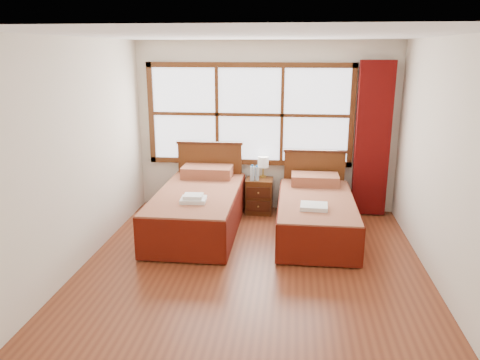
# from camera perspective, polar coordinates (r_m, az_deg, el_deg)

# --- Properties ---
(floor) EXTENTS (4.50, 4.50, 0.00)m
(floor) POSITION_cam_1_polar(r_m,az_deg,el_deg) (5.51, 1.49, -10.89)
(floor) COLOR brown
(floor) RESTS_ON ground
(ceiling) EXTENTS (4.50, 4.50, 0.00)m
(ceiling) POSITION_cam_1_polar(r_m,az_deg,el_deg) (4.94, 1.71, 17.24)
(ceiling) COLOR white
(ceiling) RESTS_ON wall_back
(wall_back) EXTENTS (4.00, 0.00, 4.00)m
(wall_back) POSITION_cam_1_polar(r_m,az_deg,el_deg) (7.27, 3.15, 6.41)
(wall_back) COLOR silver
(wall_back) RESTS_ON floor
(wall_left) EXTENTS (0.00, 4.50, 4.50)m
(wall_left) POSITION_cam_1_polar(r_m,az_deg,el_deg) (5.60, -19.27, 2.78)
(wall_left) COLOR silver
(wall_left) RESTS_ON floor
(wall_right) EXTENTS (0.00, 4.50, 4.50)m
(wall_right) POSITION_cam_1_polar(r_m,az_deg,el_deg) (5.29, 23.72, 1.62)
(wall_right) COLOR silver
(wall_right) RESTS_ON floor
(window) EXTENTS (3.16, 0.06, 1.56)m
(window) POSITION_cam_1_polar(r_m,az_deg,el_deg) (7.22, 1.15, 7.97)
(window) COLOR white
(window) RESTS_ON wall_back
(curtain) EXTENTS (0.50, 0.16, 2.30)m
(curtain) POSITION_cam_1_polar(r_m,az_deg,el_deg) (7.24, 15.85, 4.76)
(curtain) COLOR #580A08
(curtain) RESTS_ON wall_back
(bed_left) EXTENTS (1.11, 2.15, 1.08)m
(bed_left) POSITION_cam_1_polar(r_m,az_deg,el_deg) (6.60, -5.05, -3.29)
(bed_left) COLOR #3A190C
(bed_left) RESTS_ON floor
(bed_right) EXTENTS (1.02, 2.04, 0.99)m
(bed_right) POSITION_cam_1_polar(r_m,az_deg,el_deg) (6.49, 9.21, -4.01)
(bed_right) COLOR #3A190C
(bed_right) RESTS_ON floor
(nightstand) EXTENTS (0.41, 0.40, 0.54)m
(nightstand) POSITION_cam_1_polar(r_m,az_deg,el_deg) (7.26, 2.36, -1.94)
(nightstand) COLOR #512A11
(nightstand) RESTS_ON floor
(towels_left) EXTENTS (0.34, 0.30, 0.10)m
(towels_left) POSITION_cam_1_polar(r_m,az_deg,el_deg) (6.03, -5.71, -2.27)
(towels_left) COLOR white
(towels_left) RESTS_ON bed_left
(towels_right) EXTENTS (0.35, 0.31, 0.05)m
(towels_right) POSITION_cam_1_polar(r_m,az_deg,el_deg) (5.97, 9.00, -3.20)
(towels_right) COLOR white
(towels_right) RESTS_ON bed_right
(lamp) EXTENTS (0.17, 0.17, 0.32)m
(lamp) POSITION_cam_1_polar(r_m,az_deg,el_deg) (7.26, 2.84, 2.14)
(lamp) COLOR gold
(lamp) RESTS_ON nightstand
(bottle_near) EXTENTS (0.07, 0.07, 0.25)m
(bottle_near) POSITION_cam_1_polar(r_m,az_deg,el_deg) (7.07, 1.49, 0.81)
(bottle_near) COLOR #A6C4D5
(bottle_near) RESTS_ON nightstand
(bottle_far) EXTENTS (0.06, 0.06, 0.24)m
(bottle_far) POSITION_cam_1_polar(r_m,az_deg,el_deg) (7.10, 2.07, 0.82)
(bottle_far) COLOR #A6C4D5
(bottle_far) RESTS_ON nightstand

